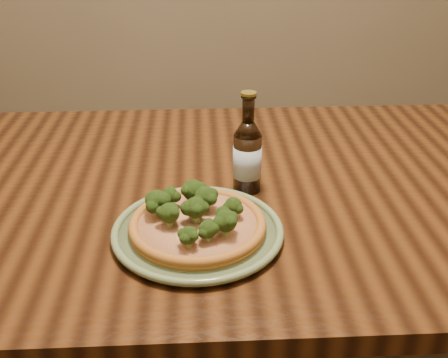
{
  "coord_description": "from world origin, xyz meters",
  "views": [
    {
      "loc": [
        0.02,
        -0.87,
        1.28
      ],
      "look_at": [
        0.07,
        -0.01,
        0.82
      ],
      "focal_mm": 42.0,
      "sensor_mm": 36.0,
      "label": 1
    }
  ],
  "objects_px": {
    "plate": "(198,231)",
    "beer_bottle": "(247,155)",
    "table": "(190,221)",
    "pizza": "(197,221)"
  },
  "relations": [
    {
      "from": "plate",
      "to": "beer_bottle",
      "type": "distance_m",
      "value": 0.21
    },
    {
      "from": "table",
      "to": "beer_bottle",
      "type": "height_order",
      "value": "beer_bottle"
    },
    {
      "from": "plate",
      "to": "pizza",
      "type": "bearing_deg",
      "value": 129.92
    },
    {
      "from": "table",
      "to": "plate",
      "type": "relative_size",
      "value": 5.21
    },
    {
      "from": "beer_bottle",
      "to": "table",
      "type": "bearing_deg",
      "value": 178.33
    },
    {
      "from": "beer_bottle",
      "to": "pizza",
      "type": "bearing_deg",
      "value": -110.74
    },
    {
      "from": "plate",
      "to": "pizza",
      "type": "xyz_separation_m",
      "value": [
        -0.0,
        0.0,
        0.02
      ]
    },
    {
      "from": "table",
      "to": "beer_bottle",
      "type": "bearing_deg",
      "value": -13.33
    },
    {
      "from": "pizza",
      "to": "beer_bottle",
      "type": "distance_m",
      "value": 0.2
    },
    {
      "from": "table",
      "to": "pizza",
      "type": "relative_size",
      "value": 6.56
    }
  ]
}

